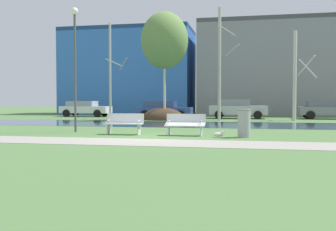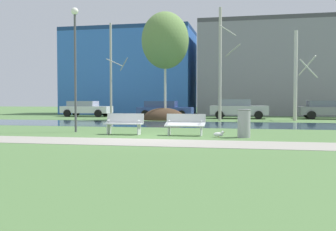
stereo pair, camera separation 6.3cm
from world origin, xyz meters
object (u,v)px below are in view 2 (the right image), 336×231
at_px(bench_left, 124,123).
at_px(streetlamp, 75,50).
at_px(parked_van_nearest_white, 86,108).
at_px(seagull, 219,134).
at_px(parked_wagon_fourth_grey, 329,109).
at_px(bench_right, 185,124).
at_px(parked_hatch_third_silver, 238,108).
at_px(parked_sedan_second_blue, 164,109).
at_px(trash_bin, 244,123).

xyz_separation_m(bench_left, streetlamp, (-2.51, 0.73, 3.21)).
bearing_deg(streetlamp, parked_van_nearest_white, 112.17).
distance_m(seagull, parked_wagon_fourth_grey, 18.14).
xyz_separation_m(bench_right, parked_hatch_third_silver, (1.75, 15.46, 0.33)).
bearing_deg(parked_wagon_fourth_grey, bench_left, -124.91).
relative_size(bench_left, bench_right, 1.00).
bearing_deg(parked_sedan_second_blue, parked_wagon_fourth_grey, 1.01).
relative_size(streetlamp, parked_van_nearest_white, 1.28).
xyz_separation_m(bench_left, parked_wagon_fourth_grey, (11.17, 16.00, 0.29)).
distance_m(seagull, parked_sedan_second_blue, 17.37).
xyz_separation_m(trash_bin, parked_hatch_third_silver, (-0.57, 15.81, 0.25)).
height_order(seagull, parked_sedan_second_blue, parked_sedan_second_blue).
distance_m(bench_left, trash_bin, 4.92).
relative_size(bench_right, parked_van_nearest_white, 0.37).
bearing_deg(bench_left, streetlamp, 163.71).
bearing_deg(parked_hatch_third_silver, bench_right, -96.47).
bearing_deg(bench_right, trash_bin, -8.64).
bearing_deg(parked_wagon_fourth_grey, parked_sedan_second_blue, -178.99).
distance_m(parked_van_nearest_white, parked_hatch_third_silver, 13.31).
bearing_deg(trash_bin, parked_van_nearest_white, 129.38).
relative_size(bench_right, trash_bin, 1.49).
xyz_separation_m(seagull, parked_sedan_second_blue, (-5.66, 16.41, 0.60)).
relative_size(bench_left, parked_wagon_fourth_grey, 0.36).
relative_size(trash_bin, parked_sedan_second_blue, 0.24).
xyz_separation_m(parked_hatch_third_silver, parked_wagon_fourth_grey, (6.83, 0.55, -0.05)).
height_order(bench_right, seagull, bench_right).
height_order(streetlamp, parked_van_nearest_white, streetlamp).
relative_size(bench_right, seagull, 3.57).
bearing_deg(parked_van_nearest_white, parked_hatch_third_silver, -4.54).
distance_m(bench_left, streetlamp, 4.13).
height_order(trash_bin, parked_hatch_third_silver, parked_hatch_third_silver).
relative_size(bench_left, parked_sedan_second_blue, 0.35).
bearing_deg(trash_bin, parked_sedan_second_blue, 112.23).
distance_m(streetlamp, parked_sedan_second_blue, 15.35).
bearing_deg(parked_hatch_third_silver, parked_wagon_fourth_grey, 4.56).
xyz_separation_m(streetlamp, parked_van_nearest_white, (-6.43, 15.78, -2.94)).
height_order(trash_bin, parked_sedan_second_blue, parked_sedan_second_blue).
height_order(parked_sedan_second_blue, parked_wagon_fourth_grey, parked_wagon_fourth_grey).
distance_m(trash_bin, seagull, 1.07).
xyz_separation_m(seagull, parked_wagon_fourth_grey, (7.20, 16.64, 0.63)).
height_order(seagull, parked_hatch_third_silver, parked_hatch_third_silver).
relative_size(trash_bin, streetlamp, 0.19).
relative_size(bench_right, parked_sedan_second_blue, 0.35).
bearing_deg(bench_right, bench_left, 180.00).
relative_size(bench_left, streetlamp, 0.29).
relative_size(streetlamp, parked_wagon_fourth_grey, 1.23).
height_order(trash_bin, parked_van_nearest_white, parked_van_nearest_white).
bearing_deg(parked_hatch_third_silver, streetlamp, -114.92).
distance_m(streetlamp, parked_hatch_third_silver, 16.49).
bearing_deg(parked_sedan_second_blue, bench_right, -74.86).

